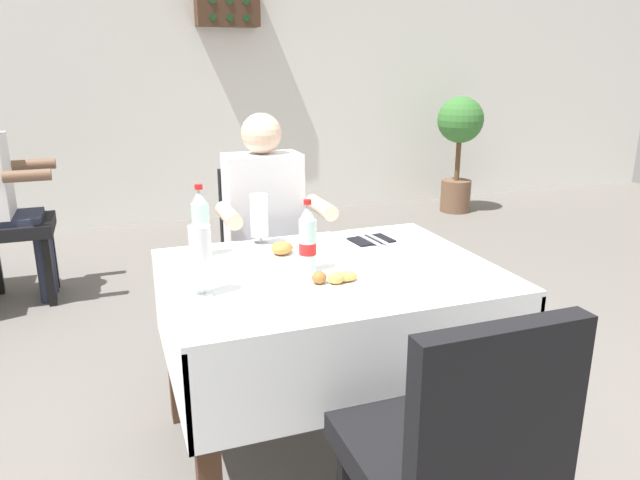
# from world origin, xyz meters

# --- Properties ---
(ground_plane) EXTENTS (11.00, 11.00, 0.00)m
(ground_plane) POSITION_xyz_m (0.00, 0.00, 0.00)
(ground_plane) COLOR #66605B
(back_wall) EXTENTS (11.00, 0.12, 2.79)m
(back_wall) POSITION_xyz_m (0.00, 4.03, 1.40)
(back_wall) COLOR white
(back_wall) RESTS_ON ground
(main_dining_table) EXTENTS (1.19, 0.91, 0.76)m
(main_dining_table) POSITION_xyz_m (-0.15, 0.18, 0.59)
(main_dining_table) COLOR white
(main_dining_table) RESTS_ON ground
(chair_far_diner_seat) EXTENTS (0.44, 0.50, 0.97)m
(chair_far_diner_seat) POSITION_xyz_m (-0.15, 1.03, 0.55)
(chair_far_diner_seat) COLOR black
(chair_far_diner_seat) RESTS_ON ground
(chair_near_camera_side) EXTENTS (0.44, 0.50, 0.97)m
(chair_near_camera_side) POSITION_xyz_m (-0.15, -0.67, 0.55)
(chair_near_camera_side) COLOR black
(chair_near_camera_side) RESTS_ON ground
(seated_diner_far) EXTENTS (0.50, 0.46, 1.26)m
(seated_diner_far) POSITION_xyz_m (-0.19, 0.92, 0.71)
(seated_diner_far) COLOR #282D42
(seated_diner_far) RESTS_ON ground
(plate_near_camera) EXTENTS (0.24, 0.24, 0.05)m
(plate_near_camera) POSITION_xyz_m (-0.20, -0.00, 0.77)
(plate_near_camera) COLOR white
(plate_near_camera) RESTS_ON main_dining_table
(plate_far_diner) EXTENTS (0.22, 0.22, 0.06)m
(plate_far_diner) POSITION_xyz_m (-0.25, 0.38, 0.78)
(plate_far_diner) COLOR white
(plate_far_diner) RESTS_ON main_dining_table
(beer_glass_left) EXTENTS (0.07, 0.07, 0.23)m
(beer_glass_left) POSITION_xyz_m (-0.63, 0.08, 0.88)
(beer_glass_left) COLOR white
(beer_glass_left) RESTS_ON main_dining_table
(beer_glass_middle) EXTENTS (0.07, 0.07, 0.21)m
(beer_glass_middle) POSITION_xyz_m (-0.31, 0.56, 0.87)
(beer_glass_middle) COLOR white
(beer_glass_middle) RESTS_ON main_dining_table
(cola_bottle_primary) EXTENTS (0.07, 0.07, 0.28)m
(cola_bottle_primary) POSITION_xyz_m (-0.56, 0.49, 0.88)
(cola_bottle_primary) COLOR silver
(cola_bottle_primary) RESTS_ON main_dining_table
(cola_bottle_secondary) EXTENTS (0.06, 0.06, 0.27)m
(cola_bottle_secondary) POSITION_xyz_m (-0.23, 0.18, 0.88)
(cola_bottle_secondary) COLOR silver
(cola_bottle_secondary) RESTS_ON main_dining_table
(napkin_cutlery_set) EXTENTS (0.18, 0.19, 0.01)m
(napkin_cutlery_set) POSITION_xyz_m (0.14, 0.45, 0.76)
(napkin_cutlery_set) COLOR black
(napkin_cutlery_set) RESTS_ON main_dining_table
(background_patron) EXTENTS (0.46, 0.50, 1.26)m
(background_patron) POSITION_xyz_m (-1.50, 2.30, 0.71)
(background_patron) COLOR #282D42
(background_patron) RESTS_ON ground
(potted_plant_corner) EXTENTS (0.46, 0.46, 1.16)m
(potted_plant_corner) POSITION_xyz_m (2.48, 3.41, 0.75)
(potted_plant_corner) COLOR brown
(potted_plant_corner) RESTS_ON ground
(wall_bottle_rack) EXTENTS (0.56, 0.21, 0.42)m
(wall_bottle_rack) POSITION_xyz_m (0.28, 3.87, 2.00)
(wall_bottle_rack) COLOR #472D1E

